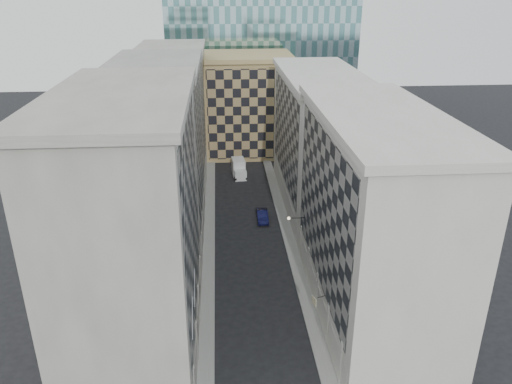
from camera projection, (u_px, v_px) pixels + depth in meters
name	position (u px, v px, depth m)	size (l,w,h in m)	color
sidewalk_west	(209.00, 243.00, 64.58)	(1.50, 100.00, 0.15)	gray
sidewalk_east	(289.00, 240.00, 65.30)	(1.50, 100.00, 0.15)	gray
bldg_left_a	(134.00, 232.00, 42.16)	(10.80, 22.80, 23.70)	gray
bldg_left_b	(161.00, 154.00, 62.54)	(10.80, 22.80, 22.70)	gray
bldg_left_c	(174.00, 115.00, 82.92)	(10.80, 22.80, 21.70)	gray
bldg_right_a	(371.00, 219.00, 47.91)	(10.80, 26.80, 20.70)	beige
bldg_right_b	(318.00, 140.00, 72.87)	(10.80, 28.80, 19.70)	beige
tan_block	(247.00, 104.00, 96.18)	(16.80, 14.80, 18.80)	tan
church_tower	(233.00, 4.00, 102.12)	(7.20, 7.20, 51.50)	#312C26
flagpoles_left	(193.00, 302.00, 39.41)	(0.10, 6.33, 2.33)	gray
bracket_lamp	(290.00, 218.00, 57.34)	(1.98, 0.36, 0.36)	black
box_truck	(239.00, 169.00, 86.53)	(2.54, 5.29, 2.81)	silver
dark_car	(262.00, 216.00, 70.51)	(1.51, 4.34, 1.43)	#0F1037
shop_sign	(315.00, 301.00, 46.59)	(1.30, 0.77, 0.88)	black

